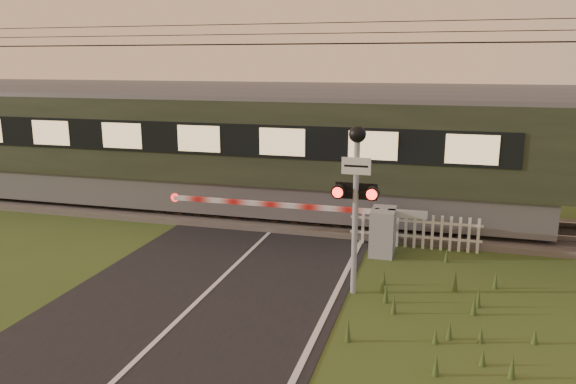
% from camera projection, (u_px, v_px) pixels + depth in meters
% --- Properties ---
extents(ground, '(160.00, 160.00, 0.00)m').
position_uv_depth(ground, '(203.00, 297.00, 12.19)').
color(ground, '#334B1C').
rests_on(ground, ground).
extents(road, '(6.00, 140.00, 0.03)m').
position_uv_depth(road, '(199.00, 301.00, 11.96)').
color(road, black).
rests_on(road, ground).
extents(track_bed, '(140.00, 3.40, 0.39)m').
position_uv_depth(track_bed, '(285.00, 216.00, 18.27)').
color(track_bed, '#47423D').
rests_on(track_bed, ground).
extents(overhead_wires, '(120.00, 0.62, 0.62)m').
position_uv_depth(overhead_wires, '(285.00, 36.00, 16.97)').
color(overhead_wires, black).
rests_on(overhead_wires, ground).
extents(boom_gate, '(7.25, 0.95, 1.27)m').
position_uv_depth(boom_gate, '(371.00, 228.00, 14.86)').
color(boom_gate, gray).
rests_on(boom_gate, ground).
extents(crossing_signal, '(0.94, 0.37, 3.70)m').
position_uv_depth(crossing_signal, '(356.00, 180.00, 11.84)').
color(crossing_signal, gray).
rests_on(crossing_signal, ground).
extents(picket_fence, '(3.53, 0.08, 0.96)m').
position_uv_depth(picket_fence, '(415.00, 231.00, 15.28)').
color(picket_fence, silver).
rests_on(picket_fence, ground).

